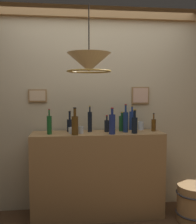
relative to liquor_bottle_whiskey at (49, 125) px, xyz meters
The scene contains 18 objects.
panelled_rear_partition 0.70m from the liquor_bottle_whiskey, 31.39° to the left, with size 3.26×0.15×2.56m.
bar_shelf_unit 0.84m from the liquor_bottle_whiskey, ahead, with size 1.56×0.42×1.02m, color #9E7547.
liquor_bottle_whiskey is the anchor object (origin of this frame).
liquor_bottle_gin 0.99m from the liquor_bottle_whiskey, ahead, with size 0.07×0.07×0.28m.
liquor_bottle_amaro 1.26m from the liquor_bottle_whiskey, ahead, with size 0.05×0.05×0.22m.
liquor_bottle_mezcal 0.90m from the liquor_bottle_whiskey, ahead, with size 0.06×0.06×0.34m.
liquor_bottle_tequila 0.72m from the liquor_bottle_whiskey, ahead, with size 0.07×0.07×0.31m.
liquor_bottle_rum 0.30m from the liquor_bottle_whiskey, 15.75° to the right, with size 0.07×0.07×0.31m.
liquor_bottle_vermouth 1.05m from the liquor_bottle_whiskey, 12.08° to the left, with size 0.07×0.07×0.31m.
liquor_bottle_brandy 0.88m from the liquor_bottle_whiskey, ahead, with size 0.08×0.08×0.24m.
liquor_bottle_rye 0.69m from the liquor_bottle_whiskey, ahead, with size 0.06×0.06×0.20m.
liquor_bottle_bourbon 0.29m from the liquor_bottle_whiskey, 34.87° to the left, with size 0.07×0.07×0.25m.
liquor_bottle_sherry 0.49m from the liquor_bottle_whiskey, 13.70° to the left, with size 0.05×0.05×0.32m.
glass_tumbler_rocks 0.27m from the liquor_bottle_whiskey, ahead, with size 0.08×0.08×0.07m.
glass_tumbler_highball 1.15m from the liquor_bottle_whiskey, ahead, with size 0.07×0.07×0.11m.
glass_tumbler_shot 0.37m from the liquor_bottle_whiskey, ahead, with size 0.06×0.06×0.08m.
pendant_lamp 0.94m from the liquor_bottle_whiskey, 53.45° to the right, with size 0.42×0.42×0.62m.
wooden_barrel 1.92m from the liquor_bottle_whiskey, ahead, with size 0.43×0.43×0.42m.
Camera 1 is at (-0.37, -2.29, 1.54)m, focal length 42.49 mm.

